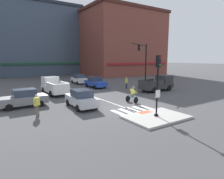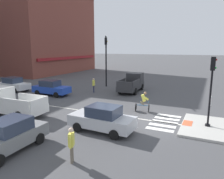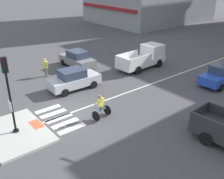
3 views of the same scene
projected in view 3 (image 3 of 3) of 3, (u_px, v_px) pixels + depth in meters
ground_plane at (69, 115)px, 16.97m from camera, size 300.00×300.00×0.00m
traffic_island at (16, 132)px, 14.97m from camera, size 4.52×3.16×0.15m
tactile_pad_front at (36, 124)px, 15.64m from camera, size 1.10×0.60×0.01m
signal_pole at (8, 89)px, 13.82m from camera, size 0.44×0.38×4.45m
crosswalk_stripe_a at (48, 109)px, 17.68m from camera, size 0.44×1.80×0.01m
crosswalk_stripe_b at (53, 113)px, 17.12m from camera, size 0.44×1.80×0.01m
crosswalk_stripe_c at (59, 118)px, 16.57m from camera, size 0.44×1.80×0.01m
crosswalk_stripe_d at (65, 123)px, 16.02m from camera, size 0.44×1.80×0.01m
crosswalk_stripe_e at (72, 129)px, 15.46m from camera, size 0.44×1.80×0.01m
lane_centre_line at (167, 78)px, 22.80m from camera, size 0.14×28.00×0.01m
car_blue_eastbound_far at (221, 75)px, 21.34m from camera, size 1.90×4.13×1.64m
car_grey_cross_left at (77, 59)px, 25.23m from camera, size 4.15×1.93×1.64m
car_silver_westbound_near at (74, 79)px, 20.43m from camera, size 1.95×4.16×1.64m
pickup_truck_white_westbound_far at (145, 57)px, 25.08m from camera, size 2.21×5.17×2.08m
cyclist at (101, 106)px, 16.24m from camera, size 0.84×1.19×1.68m
pedestrian_at_curb_left at (45, 66)px, 22.84m from camera, size 0.51×0.34×1.67m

